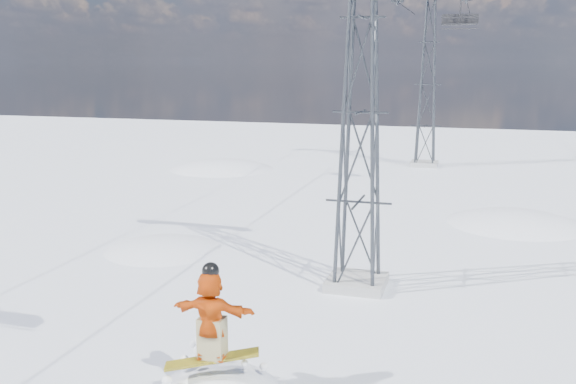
% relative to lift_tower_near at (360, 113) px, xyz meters
% --- Properties ---
extents(snow_terrain, '(39.00, 37.00, 22.00)m').
position_rel_lift_tower_near_xyz_m(snow_terrain, '(-5.57, 13.24, -15.06)').
color(snow_terrain, white).
rests_on(snow_terrain, ground).
extents(lift_tower_near, '(5.20, 1.80, 11.43)m').
position_rel_lift_tower_near_xyz_m(lift_tower_near, '(0.00, 0.00, 0.00)').
color(lift_tower_near, '#999999').
rests_on(lift_tower_near, ground).
extents(lift_tower_far, '(5.20, 1.80, 11.43)m').
position_rel_lift_tower_near_xyz_m(lift_tower_far, '(0.00, 25.00, 0.00)').
color(lift_tower_far, '#999999').
rests_on(lift_tower_far, ground).
extents(lift_chair_mid, '(1.83, 0.53, 2.26)m').
position_rel_lift_tower_near_xyz_m(lift_chair_mid, '(2.20, 15.54, 3.57)').
color(lift_chair_mid, black).
rests_on(lift_chair_mid, ground).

